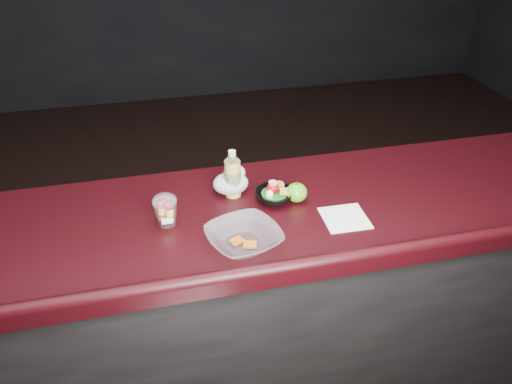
% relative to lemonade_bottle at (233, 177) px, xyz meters
% --- Properties ---
extents(room_shell, '(8.00, 8.00, 8.00)m').
position_rel_lemonade_bottle_xyz_m(room_shell, '(0.04, -0.42, 0.73)').
color(room_shell, black).
rests_on(room_shell, ground).
extents(counter, '(4.06, 0.71, 1.02)m').
position_rel_lemonade_bottle_xyz_m(counter, '(0.04, -0.12, -0.59)').
color(counter, black).
rests_on(counter, ground).
extents(lemonade_bottle, '(0.06, 0.06, 0.19)m').
position_rel_lemonade_bottle_xyz_m(lemonade_bottle, '(0.00, 0.00, 0.00)').
color(lemonade_bottle, yellow).
rests_on(lemonade_bottle, counter).
extents(fruit_cup, '(0.09, 0.09, 0.12)m').
position_rel_lemonade_bottle_xyz_m(fruit_cup, '(-0.27, -0.13, -0.02)').
color(fruit_cup, white).
rests_on(fruit_cup, counter).
extents(green_apple, '(0.08, 0.08, 0.08)m').
position_rel_lemonade_bottle_xyz_m(green_apple, '(0.23, -0.10, -0.04)').
color(green_apple, '#3B8B10').
rests_on(green_apple, counter).
extents(plastic_bag, '(0.14, 0.11, 0.10)m').
position_rel_lemonade_bottle_xyz_m(plastic_bag, '(-0.00, 0.02, -0.04)').
color(plastic_bag, silver).
rests_on(plastic_bag, counter).
extents(snack_bowl, '(0.18, 0.18, 0.08)m').
position_rel_lemonade_bottle_xyz_m(snack_bowl, '(0.14, -0.08, -0.05)').
color(snack_bowl, black).
rests_on(snack_bowl, counter).
extents(takeout_bowl, '(0.30, 0.30, 0.06)m').
position_rel_lemonade_bottle_xyz_m(takeout_bowl, '(-0.02, -0.31, -0.05)').
color(takeout_bowl, silver).
rests_on(takeout_bowl, counter).
extents(paper_napkin, '(0.16, 0.16, 0.00)m').
position_rel_lemonade_bottle_xyz_m(paper_napkin, '(0.37, -0.25, -0.08)').
color(paper_napkin, white).
rests_on(paper_napkin, counter).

